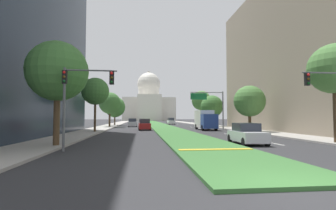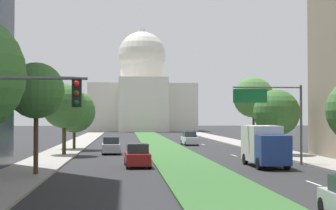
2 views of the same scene
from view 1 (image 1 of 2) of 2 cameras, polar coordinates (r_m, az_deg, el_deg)
name	(u,v)px [view 1 (image 1 of 2)]	position (r m, az deg, el deg)	size (l,w,h in m)	color
ground_plane	(156,124)	(76.28, -2.87, -4.36)	(305.52, 305.52, 0.00)	#2B2B2D
grass_median	(157,124)	(69.35, -2.53, -4.46)	(5.04, 124.99, 0.14)	#386B33
median_curb_nose	(216,149)	(15.46, 10.92, -10.01)	(4.53, 0.50, 0.04)	gold
lane_dashes_right	(195,128)	(48.99, 6.32, -5.23)	(0.16, 62.52, 0.01)	silver
sidewalk_left	(111,125)	(62.68, -12.91, -4.57)	(4.00, 124.99, 0.15)	#9E9991
sidewalk_right	(204,125)	(64.34, 8.41, -4.56)	(4.00, 124.99, 0.15)	#9E9991
midrise_block_right	(318,55)	(43.57, 31.36, 9.84)	(15.82, 34.80, 22.65)	gray
capitol_building	(149,103)	(145.09, -4.46, 0.48)	(29.38, 25.15, 29.11)	silver
traffic_light_near_left	(78,90)	(16.42, -19.95, 3.25)	(3.34, 0.35, 5.20)	#515456
traffic_light_near_right	(336,92)	(19.89, 34.26, 2.54)	(3.34, 0.35, 5.20)	#515456
overhead_guide_sign	(211,102)	(42.65, 9.79, 0.68)	(5.76, 0.20, 6.50)	#515456
street_tree_left_near	(58,72)	(19.33, -24.10, 7.04)	(4.25, 4.25, 7.49)	#4C3823
street_tree_right_near	(334,69)	(23.56, 33.98, 6.88)	(3.93, 3.93, 7.88)	#4C3823
street_tree_left_mid	(95,91)	(35.21, -16.40, 3.01)	(3.71, 3.71, 7.48)	#4C3823
street_tree_right_mid	(249,101)	(35.88, 18.25, 0.84)	(4.29, 4.29, 6.45)	#4C3823
street_tree_left_far	(110,103)	(52.72, -13.28, 0.42)	(4.48, 4.48, 7.24)	#4C3823
street_tree_right_far	(212,106)	(52.47, 10.09, -0.34)	(4.66, 4.66, 6.65)	#4C3823
street_tree_left_distant	(115,107)	(61.55, -12.15, -0.47)	(4.99, 4.99, 7.02)	#4C3823
street_tree_right_distant	(201,101)	(63.72, 7.70, 1.01)	(4.99, 4.99, 8.80)	#4C3823
sedan_lead_stopped	(247,134)	(20.63, 17.68, -6.38)	(2.13, 4.36, 1.64)	#BCBCC1
sedan_midblock	(144,125)	(40.21, -5.44, -4.57)	(2.03, 4.28, 1.83)	maroon
sedan_distant	(132,123)	(54.35, -8.20, -4.10)	(2.03, 4.22, 1.80)	#BCBCC1
sedan_far_horizon	(171,121)	(70.90, 0.67, -3.79)	(2.01, 4.43, 1.87)	silver
sedan_very_far	(172,121)	(84.22, 0.81, -3.68)	(2.20, 4.59, 1.66)	navy
box_truck_delivery	(205,120)	(40.94, 8.60, -3.36)	(2.40, 6.40, 3.20)	navy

